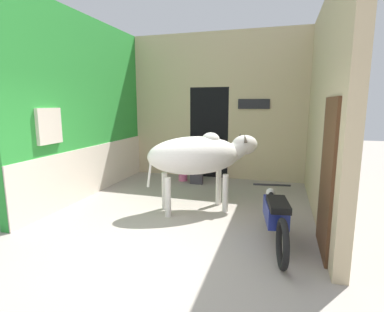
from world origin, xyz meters
name	(u,v)px	position (x,y,z in m)	size (l,w,h in m)	color
ground_plane	(145,254)	(0.00, 0.00, 0.00)	(30.00, 30.00, 0.00)	#9E9389
wall_left_shopfront	(86,111)	(-2.41, 2.24, 1.86)	(0.25, 4.50, 3.85)	green
wall_back_with_doorway	(215,116)	(-0.07, 4.75, 1.67)	(4.65, 0.93, 3.85)	#C6B289
wall_right_with_door	(326,111)	(2.41, 2.20, 1.90)	(0.22, 4.50, 3.85)	#C6B289
cow	(199,155)	(0.25, 1.89, 1.06)	(2.11, 1.52, 1.49)	silver
motorcycle_near	(275,215)	(1.67, 0.84, 0.43)	(0.58, 1.97, 0.75)	black
shopkeeper_seated	(198,159)	(-0.31, 3.81, 0.63)	(0.45, 0.33, 1.20)	#3D3842
plastic_stool	(183,172)	(-0.74, 3.89, 0.24)	(0.33, 0.33, 0.45)	#DB6093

